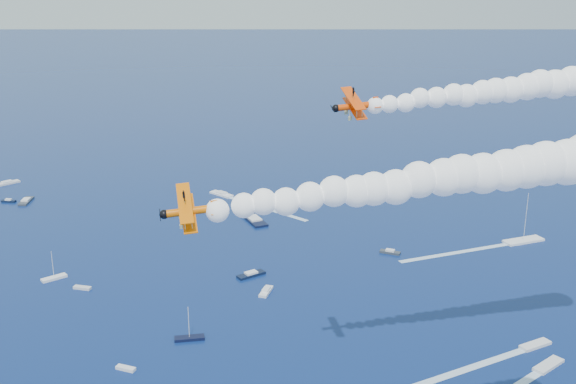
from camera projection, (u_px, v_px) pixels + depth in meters
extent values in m
cube|color=silver|center=(548.00, 365.00, 151.74)|extent=(8.59, 7.01, 0.70)
cube|color=white|center=(523.00, 241.00, 221.27)|extent=(14.06, 7.71, 0.70)
cube|color=white|center=(222.00, 194.00, 266.86)|extent=(9.28, 9.81, 0.70)
cube|color=silver|center=(535.00, 345.00, 159.90)|extent=(8.31, 5.37, 0.70)
cube|color=white|center=(266.00, 291.00, 186.34)|extent=(4.41, 6.96, 0.70)
cube|color=white|center=(126.00, 368.00, 150.47)|extent=(4.57, 3.25, 0.70)
cube|color=#313842|center=(390.00, 252.00, 212.12)|extent=(6.37, 4.76, 0.70)
cube|color=black|center=(189.00, 338.00, 162.80)|extent=(7.09, 2.69, 0.70)
cube|color=black|center=(9.00, 201.00, 258.81)|extent=(5.57, 2.95, 0.70)
cube|color=#2F353F|center=(26.00, 201.00, 258.84)|extent=(3.71, 9.85, 0.70)
cube|color=white|center=(54.00, 278.00, 194.49)|extent=(7.04, 5.68, 0.70)
cube|color=#292D37|center=(246.00, 200.00, 260.44)|extent=(4.54, 11.52, 0.70)
cube|color=black|center=(254.00, 220.00, 239.64)|extent=(9.20, 15.42, 0.70)
cube|color=black|center=(251.00, 275.00, 196.57)|extent=(8.50, 6.33, 0.70)
cube|color=silver|center=(82.00, 288.00, 188.51)|extent=(5.10, 3.07, 0.70)
cube|color=silver|center=(7.00, 183.00, 280.54)|extent=(9.55, 8.53, 0.70)
cube|color=white|center=(455.00, 253.00, 212.45)|extent=(37.15, 12.08, 0.04)
cube|color=white|center=(267.00, 209.00, 251.52)|extent=(26.88, 29.61, 0.04)
cube|color=white|center=(458.00, 372.00, 149.65)|extent=(35.90, 16.30, 0.04)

